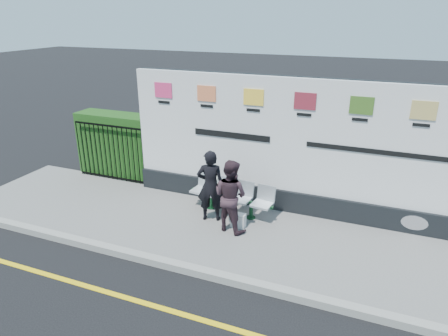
# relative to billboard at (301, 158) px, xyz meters

# --- Properties ---
(ground) EXTENTS (80.00, 80.00, 0.00)m
(ground) POSITION_rel_billboard_xyz_m (-0.50, -3.85, -1.42)
(ground) COLOR black
(pavement) EXTENTS (14.00, 3.00, 0.12)m
(pavement) POSITION_rel_billboard_xyz_m (-0.50, -1.35, -1.36)
(pavement) COLOR slate
(pavement) RESTS_ON ground
(kerb) EXTENTS (14.00, 0.18, 0.14)m
(kerb) POSITION_rel_billboard_xyz_m (-0.50, -2.85, -1.35)
(kerb) COLOR gray
(kerb) RESTS_ON ground
(yellow_line) EXTENTS (14.00, 0.10, 0.01)m
(yellow_line) POSITION_rel_billboard_xyz_m (-0.50, -3.85, -1.42)
(yellow_line) COLOR yellow
(yellow_line) RESTS_ON ground
(billboard) EXTENTS (8.00, 0.30, 3.00)m
(billboard) POSITION_rel_billboard_xyz_m (0.00, 0.00, 0.00)
(billboard) COLOR black
(billboard) RESTS_ON pavement
(hedge) EXTENTS (2.35, 0.70, 1.70)m
(hedge) POSITION_rel_billboard_xyz_m (-5.08, 0.45, -0.45)
(hedge) COLOR #1D4815
(hedge) RESTS_ON pavement
(railing) EXTENTS (2.05, 0.06, 1.54)m
(railing) POSITION_rel_billboard_xyz_m (-5.08, -0.00, -0.53)
(railing) COLOR black
(railing) RESTS_ON pavement
(bench) EXTENTS (1.99, 0.74, 0.42)m
(bench) POSITION_rel_billboard_xyz_m (-1.39, -0.65, -1.09)
(bench) COLOR silver
(bench) RESTS_ON pavement
(woman_left) EXTENTS (0.67, 0.54, 1.59)m
(woman_left) POSITION_rel_billboard_xyz_m (-1.69, -1.08, -0.51)
(woman_left) COLOR black
(woman_left) RESTS_ON pavement
(woman_right) EXTENTS (0.87, 0.76, 1.53)m
(woman_right) POSITION_rel_billboard_xyz_m (-1.14, -1.32, -0.53)
(woman_right) COLOR #36232A
(woman_right) RESTS_ON pavement
(handbag_brown) EXTENTS (0.31, 0.19, 0.23)m
(handbag_brown) POSITION_rel_billboard_xyz_m (-1.65, -0.62, -0.77)
(handbag_brown) COLOR black
(handbag_brown) RESTS_ON bench
(carrier_bag_white) EXTENTS (0.30, 0.18, 0.30)m
(carrier_bag_white) POSITION_rel_billboard_xyz_m (-1.02, -1.17, -1.15)
(carrier_bag_white) COLOR silver
(carrier_bag_white) RESTS_ON pavement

